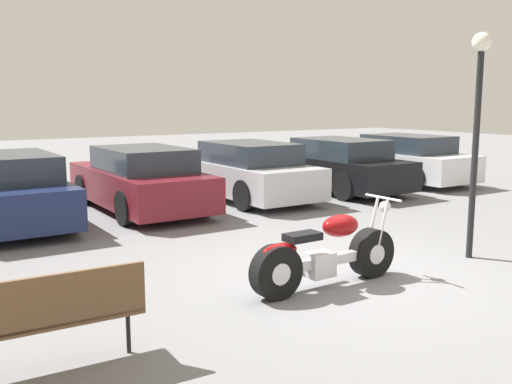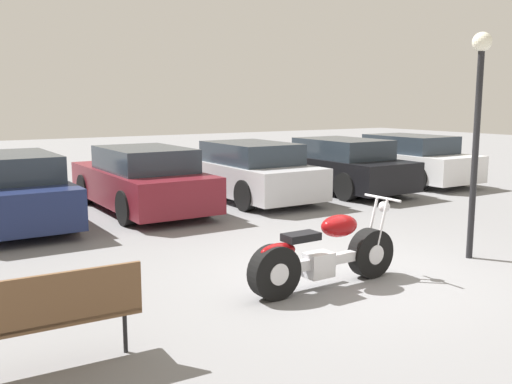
{
  "view_description": "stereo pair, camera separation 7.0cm",
  "coord_description": "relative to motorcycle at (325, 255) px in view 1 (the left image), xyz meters",
  "views": [
    {
      "loc": [
        -4.94,
        -5.42,
        2.27
      ],
      "look_at": [
        -0.17,
        2.01,
        0.85
      ],
      "focal_mm": 40.0,
      "sensor_mm": 36.0,
      "label": 1
    },
    {
      "loc": [
        -4.89,
        -5.46,
        2.27
      ],
      "look_at": [
        -0.17,
        2.01,
        0.85
      ],
      "focal_mm": 40.0,
      "sensor_mm": 36.0,
      "label": 2
    }
  ],
  "objects": [
    {
      "name": "parked_car_maroon",
      "position": [
        -0.05,
        5.95,
        0.23
      ],
      "size": [
        1.79,
        4.3,
        1.33
      ],
      "color": "maroon",
      "rests_on": "ground_plane"
    },
    {
      "name": "parked_car_black",
      "position": [
        5.1,
        5.8,
        0.23
      ],
      "size": [
        1.79,
        4.3,
        1.33
      ],
      "color": "black",
      "rests_on": "ground_plane"
    },
    {
      "name": "ground_plane",
      "position": [
        0.59,
        0.21,
        -0.41
      ],
      "size": [
        60.0,
        60.0,
        0.0
      ],
      "primitive_type": "plane",
      "color": "slate"
    },
    {
      "name": "parked_car_navy",
      "position": [
        -2.62,
        5.94,
        0.23
      ],
      "size": [
        1.79,
        4.3,
        1.33
      ],
      "color": "#19234C",
      "rests_on": "ground_plane"
    },
    {
      "name": "parked_car_silver",
      "position": [
        2.53,
        5.98,
        0.23
      ],
      "size": [
        1.79,
        4.3,
        1.33
      ],
      "color": "#BCBCC1",
      "rests_on": "ground_plane"
    },
    {
      "name": "parked_car_white",
      "position": [
        7.68,
        5.97,
        0.23
      ],
      "size": [
        1.79,
        4.3,
        1.33
      ],
      "color": "white",
      "rests_on": "ground_plane"
    },
    {
      "name": "park_bench",
      "position": [
        -3.44,
        -0.53,
        0.13
      ],
      "size": [
        1.73,
        0.46,
        0.89
      ],
      "color": "brown",
      "rests_on": "ground_plane"
    },
    {
      "name": "motorcycle",
      "position": [
        0.0,
        0.0,
        0.0
      ],
      "size": [
        2.16,
        0.62,
        1.04
      ],
      "color": "black",
      "rests_on": "ground_plane"
    },
    {
      "name": "lamp_post",
      "position": [
        2.65,
        -0.09,
        1.78
      ],
      "size": [
        0.27,
        0.27,
        3.2
      ],
      "color": "black",
      "rests_on": "ground_plane"
    }
  ]
}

